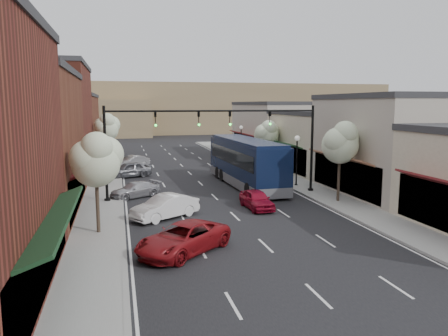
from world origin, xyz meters
TOP-DOWN VIEW (x-y plane):
  - ground at (0.00, 0.00)m, footprint 160.00×160.00m
  - sidewalk_left at (-8.40, 18.50)m, footprint 2.80×73.00m
  - sidewalk_right at (8.40, 18.50)m, footprint 2.80×73.00m
  - curb_left at (-7.00, 18.50)m, footprint 0.25×73.00m
  - curb_right at (7.00, 18.50)m, footprint 0.25×73.00m
  - bldg_left_midnear at (-14.23, 6.00)m, footprint 10.14×14.10m
  - bldg_left_midfar at (-14.24, 20.00)m, footprint 10.14×14.10m
  - bldg_left_far at (-14.22, 36.00)m, footprint 10.14×18.10m
  - bldg_right_midnear at (13.72, 6.00)m, footprint 9.14×12.10m
  - bldg_right_midfar at (13.70, 18.00)m, footprint 9.14×12.10m
  - bldg_right_far at (13.71, 32.00)m, footprint 9.14×16.10m
  - hill_far at (0.00, 90.00)m, footprint 120.00×30.00m
  - hill_near at (-25.00, 78.00)m, footprint 50.00×20.00m
  - signal_mast_right at (5.62, 8.00)m, footprint 8.22×0.46m
  - signal_mast_left at (-5.62, 8.00)m, footprint 8.22×0.46m
  - tree_right_near at (8.35, 3.94)m, footprint 2.85×2.65m
  - tree_right_far at (8.35, 19.94)m, footprint 2.85×2.65m
  - tree_left_near at (-8.25, -0.06)m, footprint 2.85×2.65m
  - tree_left_far at (-8.25, 25.94)m, footprint 2.85×2.65m
  - lamp_post_near at (7.80, 10.50)m, footprint 0.44×0.44m
  - lamp_post_far at (7.80, 28.00)m, footprint 0.44×0.44m
  - coach_bus at (3.64, 11.95)m, footprint 3.42×13.51m
  - red_hatchback at (1.98, 3.63)m, footprint 1.72×3.90m
  - parked_car_a at (-4.20, -4.05)m, footprint 5.47×5.18m
  - parked_car_b at (-4.37, 2.57)m, footprint 4.63×3.71m
  - parked_car_c at (-5.96, 9.35)m, footprint 4.32×3.38m
  - parked_car_d at (-6.20, 18.82)m, footprint 4.80×3.20m
  - parked_car_e at (-5.67, 25.40)m, footprint 4.15×3.62m

SIDE VIEW (x-z plane):
  - ground at x=0.00m, z-range 0.00..0.00m
  - curb_left at x=-7.00m, z-range -0.01..0.16m
  - curb_right at x=7.00m, z-range -0.01..0.16m
  - sidewalk_left at x=-8.40m, z-range 0.00..0.15m
  - sidewalk_right at x=8.40m, z-range 0.00..0.15m
  - parked_car_c at x=-5.96m, z-range 0.00..1.17m
  - red_hatchback at x=1.98m, z-range 0.00..1.30m
  - parked_car_e at x=-5.67m, z-range 0.00..1.36m
  - parked_car_a at x=-4.20m, z-range 0.00..1.44m
  - parked_car_b at x=-4.37m, z-range 0.00..1.48m
  - parked_car_d at x=-6.20m, z-range 0.00..1.52m
  - coach_bus at x=3.64m, z-range 0.07..4.17m
  - lamp_post_near at x=7.80m, z-range 0.79..5.23m
  - lamp_post_far at x=7.80m, z-range 0.79..5.23m
  - bldg_right_midfar at x=13.70m, z-range -0.03..6.37m
  - bldg_right_far at x=13.71m, z-range -0.04..7.36m
  - bldg_right_midnear at x=13.72m, z-range -0.04..7.86m
  - tree_right_far at x=8.35m, z-range 1.28..6.70m
  - hill_near at x=-25.00m, z-range 0.00..8.00m
  - bldg_left_far at x=-14.22m, z-range -0.04..8.36m
  - tree_left_near at x=-8.25m, z-range 1.38..7.07m
  - tree_right_near at x=8.35m, z-range 1.47..7.43m
  - tree_left_far at x=-8.25m, z-range 1.54..7.67m
  - signal_mast_right at x=5.62m, z-range 1.12..8.12m
  - signal_mast_left at x=-5.62m, z-range 1.12..8.12m
  - bldg_left_midnear at x=-14.23m, z-range -0.04..9.36m
  - bldg_left_midfar at x=-14.24m, z-range -0.05..10.85m
  - hill_far at x=0.00m, z-range 0.00..12.00m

